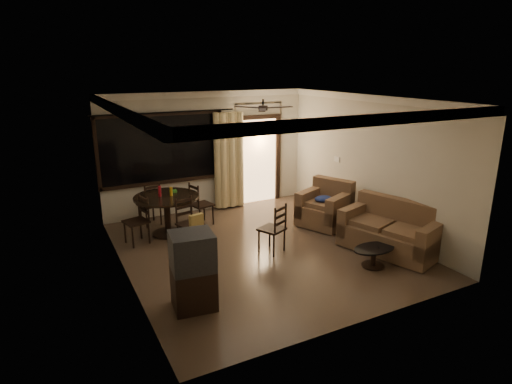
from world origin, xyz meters
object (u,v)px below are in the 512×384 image
armchair (326,207)px  side_chair (272,238)px  dining_chair_north (150,212)px  coffee_table (374,254)px  tv_cabinet (193,271)px  dining_chair_east (202,212)px  dining_table (167,204)px  dining_chair_west (137,230)px  sofa (392,232)px  dining_chair_south (191,232)px

armchair → side_chair: (-1.74, -0.72, -0.11)m
dining_chair_north → armchair: armchair is taller
coffee_table → tv_cabinet: bearing=176.6°
dining_chair_east → armchair: size_ratio=0.76×
dining_table → side_chair: (1.48, -1.76, -0.36)m
side_chair → coffee_table: bearing=108.2°
dining_chair_west → sofa: 4.86m
dining_chair_north → armchair: bearing=138.8°
dining_chair_north → side_chair: dining_chair_north is taller
dining_chair_west → dining_chair_east: bearing=91.3°
dining_chair_west → coffee_table: 4.47m
sofa → coffee_table: sofa is taller
dining_table → armchair: 3.39m
coffee_table → side_chair: side_chair is taller
armchair → side_chair: size_ratio=1.32×
dining_chair_west → sofa: bearing=44.6°
dining_chair_east → dining_chair_north: (-1.00, 0.51, 0.00)m
sofa → dining_chair_east: bearing=114.5°
armchair → dining_chair_south: bearing=152.4°
armchair → coffee_table: 2.12m
sofa → side_chair: size_ratio=2.05×
sofa → side_chair: sofa is taller
dining_table → coffee_table: dining_table is taller
dining_chair_north → tv_cabinet: (-0.26, -3.62, 0.29)m
dining_chair_west → dining_chair_east: (1.48, 0.40, 0.00)m
dining_chair_west → tv_cabinet: tv_cabinet is taller
dining_chair_west → dining_chair_south: same height
dining_table → armchair: dining_table is taller
side_chair → dining_chair_north: bearing=-81.1°
armchair → side_chair: armchair is taller
dining_chair_east → coffee_table: bearing=-163.7°
dining_chair_north → sofa: (3.68, -3.45, 0.09)m
sofa → armchair: bearing=81.2°
dining_chair_east → coffee_table: 3.82m
sofa → armchair: (-0.27, 1.69, 0.02)m
dining_chair_south → tv_cabinet: tv_cabinet is taller
tv_cabinet → sofa: bearing=9.7°
dining_chair_north → coffee_table: size_ratio=1.19×
dining_chair_west → sofa: (4.15, -2.53, 0.09)m
dining_chair_west → tv_cabinet: bearing=-9.5°
dining_chair_west → side_chair: dining_chair_west is taller
dining_table → coffee_table: size_ratio=1.64×
tv_cabinet → armchair: 4.12m
sofa → tv_cabinet: bearing=164.7°
dining_chair_east → dining_chair_south: 1.20m
tv_cabinet → coffee_table: size_ratio=1.42×
dining_table → dining_chair_west: 0.78m
tv_cabinet → armchair: size_ratio=0.91×
dining_chair_east → side_chair: size_ratio=1.00×
dining_table → dining_chair_east: bearing=13.9°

